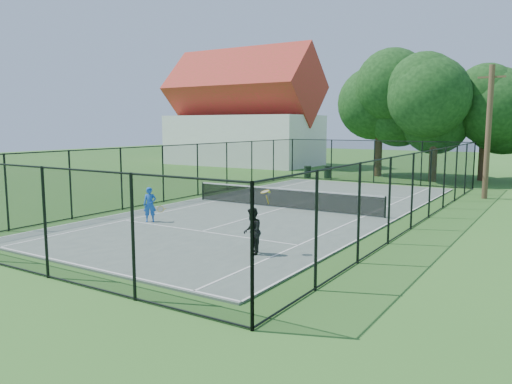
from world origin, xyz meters
The scene contains 13 objects.
ground centered at (0.00, 0.00, 0.00)m, with size 120.00×120.00×0.00m, color #306522.
tennis_court centered at (0.00, 0.00, 0.03)m, with size 11.00×24.00×0.06m, color #55645C.
tennis_net centered at (0.00, 0.00, 0.58)m, with size 10.08×0.08×0.95m.
fence centered at (0.00, 0.00, 1.50)m, with size 13.10×26.10×3.00m.
tree_near_left centered at (-1.30, 17.74, 5.37)m, with size 6.70×6.70×8.74m.
tree_near_mid centered at (3.27, 16.14, 5.00)m, with size 6.21×6.21×8.12m.
tree_near_right centered at (6.19, 18.74, 5.12)m, with size 5.84×5.84×8.06m.
building centered at (-17.00, 22.00, 4.93)m, with size 15.30×8.15×11.87m.
trash_bin_left centered at (-5.60, 13.85, 0.45)m, with size 0.58×0.58×0.89m.
trash_bin_right centered at (-4.06, 14.19, 0.49)m, with size 0.58×0.58×0.96m.
utility_pole centered at (7.73, 9.00, 3.70)m, with size 1.40×0.30×7.27m.
player_blue centered at (-3.02, -6.03, 0.78)m, with size 0.90×0.61×1.45m.
player_black centered at (3.43, -8.21, 0.80)m, with size 0.83×0.96×2.02m.
Camera 1 is at (11.61, -20.96, 4.06)m, focal length 35.00 mm.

